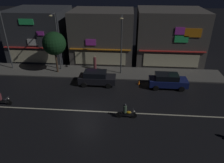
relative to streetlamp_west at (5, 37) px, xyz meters
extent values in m
plane|color=black|center=(11.97, -8.83, -4.57)|extent=(140.00, 140.00, 0.00)
cube|color=beige|center=(11.97, -8.83, -4.57)|extent=(30.50, 0.16, 0.01)
cube|color=#5B5954|center=(11.97, -0.06, -4.50)|extent=(32.11, 3.80, 0.14)
cube|color=#383A3F|center=(2.34, 5.88, -0.96)|extent=(8.17, 7.98, 7.22)
cube|color=red|center=(2.34, 1.77, -1.97)|extent=(7.76, 0.24, 0.12)
cube|color=white|center=(2.65, 1.83, -1.20)|extent=(1.39, 0.08, 0.90)
cube|color=#33E572|center=(2.27, 1.83, 1.55)|extent=(2.00, 0.08, 0.75)
cube|color=#D83FD8|center=(3.96, 1.83, 0.06)|extent=(0.97, 0.08, 0.54)
cube|color=beige|center=(2.34, 1.83, -3.27)|extent=(6.54, 0.06, 1.80)
cube|color=#56514C|center=(11.97, 5.30, -0.95)|extent=(8.76, 6.81, 7.25)
cube|color=orange|center=(11.97, 1.77, -1.97)|extent=(8.33, 0.24, 0.12)
cube|color=#D83FD8|center=(10.74, 1.83, -1.02)|extent=(1.37, 0.08, 0.83)
cube|color=beige|center=(11.97, 1.83, -3.27)|extent=(7.01, 0.06, 1.80)
cube|color=#56514C|center=(21.60, 5.60, -0.88)|extent=(9.21, 7.41, 7.39)
cube|color=red|center=(21.60, 1.77, -1.97)|extent=(8.75, 0.24, 0.12)
cube|color=#33E572|center=(22.56, 1.83, -0.32)|extent=(1.74, 0.08, 0.85)
cube|color=orange|center=(23.88, 1.83, 0.53)|extent=(2.13, 0.08, 1.12)
cube|color=#D83FD8|center=(22.22, 1.83, 0.73)|extent=(1.21, 0.08, 0.92)
cube|color=beige|center=(21.60, 1.83, -3.27)|extent=(7.36, 0.06, 1.80)
cylinder|color=#47494C|center=(0.00, 0.21, -0.65)|extent=(0.16, 0.16, 7.57)
cylinder|color=#47494C|center=(6.71, 0.51, -0.71)|extent=(0.16, 0.16, 7.45)
cube|color=#47494C|center=(6.71, -0.19, 2.92)|extent=(0.10, 1.40, 0.10)
ellipsoid|color=#F9E099|center=(6.71, -0.89, 2.84)|extent=(0.44, 0.32, 0.20)
cylinder|color=#47494C|center=(14.93, -0.23, -0.73)|extent=(0.16, 0.16, 7.41)
cube|color=#47494C|center=(14.93, -0.93, 2.87)|extent=(0.10, 1.40, 0.10)
ellipsoid|color=#F9E099|center=(14.93, -1.63, 2.79)|extent=(0.44, 0.32, 0.20)
cylinder|color=brown|center=(11.38, 0.73, -3.60)|extent=(0.40, 0.40, 1.67)
sphere|color=tan|center=(11.38, 0.73, -2.65)|extent=(0.22, 0.22, 0.22)
cylinder|color=#473323|center=(6.57, -0.50, -3.08)|extent=(0.24, 0.24, 2.70)
sphere|color=#143819|center=(6.57, -0.50, -0.57)|extent=(2.92, 2.92, 2.92)
cube|color=black|center=(12.29, -3.31, -3.88)|extent=(4.30, 1.78, 0.76)
cube|color=black|center=(12.07, -3.31, -3.20)|extent=(2.58, 1.57, 0.60)
cube|color=#F9F2CC|center=(14.40, -2.70, -3.78)|extent=(0.08, 0.20, 0.12)
cube|color=#F9F2CC|center=(14.40, -3.91, -3.78)|extent=(0.08, 0.20, 0.12)
cylinder|color=black|center=(13.71, -2.42, -4.26)|extent=(0.62, 0.20, 0.62)
cylinder|color=black|center=(13.71, -4.20, -4.26)|extent=(0.62, 0.20, 0.62)
cylinder|color=black|center=(10.87, -2.42, -4.26)|extent=(0.62, 0.20, 0.62)
cylinder|color=black|center=(10.87, -4.20, -4.26)|extent=(0.62, 0.20, 0.62)
cube|color=navy|center=(20.48, -3.40, -3.88)|extent=(4.30, 1.78, 0.76)
cube|color=black|center=(20.26, -3.40, -3.20)|extent=(2.58, 1.57, 0.60)
cube|color=#F9F2CC|center=(22.59, -2.79, -3.78)|extent=(0.08, 0.20, 0.12)
cube|color=#F9F2CC|center=(22.59, -4.00, -3.78)|extent=(0.08, 0.20, 0.12)
cylinder|color=black|center=(21.90, -2.51, -4.26)|extent=(0.62, 0.20, 0.62)
cylinder|color=black|center=(21.90, -4.29, -4.26)|extent=(0.62, 0.20, 0.62)
cylinder|color=black|center=(19.06, -2.51, -4.26)|extent=(0.62, 0.20, 0.62)
cylinder|color=black|center=(19.06, -4.29, -4.26)|extent=(0.62, 0.20, 0.62)
cylinder|color=black|center=(16.50, -9.58, -4.27)|extent=(0.60, 0.08, 0.60)
cylinder|color=black|center=(15.20, -9.58, -4.27)|extent=(0.60, 0.10, 0.60)
cube|color=black|center=(15.85, -9.58, -4.17)|extent=(1.30, 0.14, 0.20)
ellipsoid|color=gold|center=(16.05, -9.58, -3.95)|extent=(0.44, 0.26, 0.24)
cube|color=black|center=(15.65, -9.58, -4.02)|extent=(0.56, 0.22, 0.10)
cylinder|color=slate|center=(16.45, -9.58, -3.72)|extent=(0.03, 0.60, 0.03)
sphere|color=white|center=(16.54, -9.58, -3.82)|extent=(0.14, 0.14, 0.14)
cylinder|color=#4C664C|center=(15.70, -9.58, -3.62)|extent=(0.32, 0.32, 0.70)
sphere|color=#333338|center=(15.70, -9.58, -3.16)|extent=(0.22, 0.22, 0.22)
cylinder|color=black|center=(4.12, -8.43, -4.27)|extent=(0.60, 0.08, 0.60)
cube|color=black|center=(3.47, -8.43, -4.17)|extent=(1.30, 0.14, 0.20)
ellipsoid|color=black|center=(3.67, -8.43, -3.95)|extent=(0.44, 0.26, 0.24)
cube|color=black|center=(3.27, -8.43, -4.02)|extent=(0.56, 0.22, 0.10)
cylinder|color=slate|center=(4.07, -8.43, -3.72)|extent=(0.03, 0.60, 0.03)
sphere|color=white|center=(4.16, -8.43, -3.82)|extent=(0.14, 0.14, 0.14)
cylinder|color=brown|center=(3.32, -8.43, -3.62)|extent=(0.32, 0.32, 0.70)
cone|color=orange|center=(17.20, -2.97, -4.30)|extent=(0.36, 0.36, 0.55)
camera|label=1|loc=(15.78, -25.09, 7.15)|focal=33.50mm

